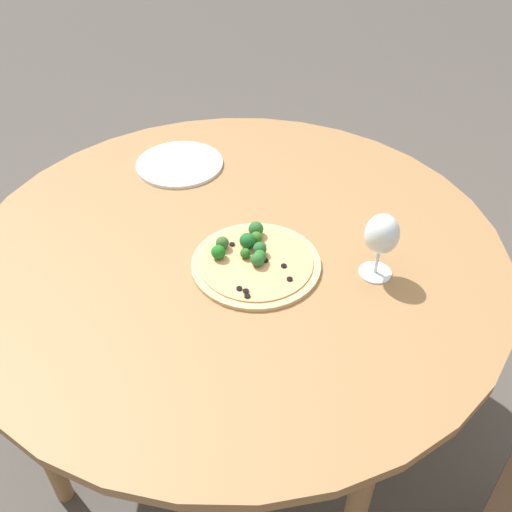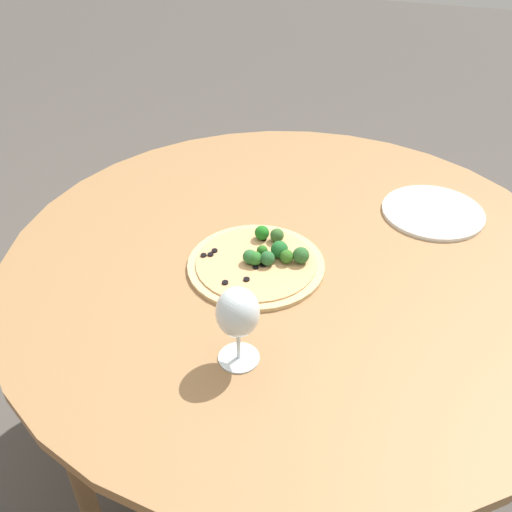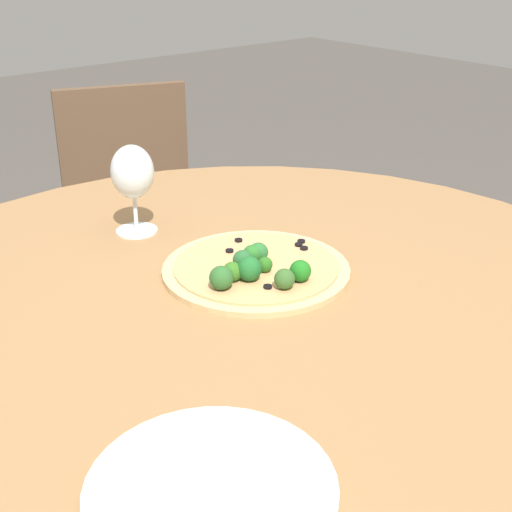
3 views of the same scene
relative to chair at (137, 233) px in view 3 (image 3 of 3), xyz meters
name	(u,v)px [view 3 (image 3 of 3)]	position (x,y,z in m)	size (l,w,h in m)	color
dining_table	(255,336)	(0.36, 0.97, 0.24)	(1.36, 1.36, 0.77)	olive
chair	(137,233)	(0.00, 0.00, 0.00)	(0.51, 0.51, 0.88)	brown
pizza	(256,268)	(0.30, 0.90, 0.31)	(0.31, 0.31, 0.05)	tan
wine_glass	(133,174)	(0.35, 0.62, 0.41)	(0.08, 0.08, 0.17)	silver
plate_near	(211,489)	(0.66, 1.26, 0.31)	(0.26, 0.26, 0.01)	silver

